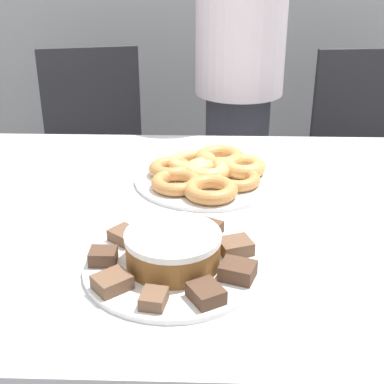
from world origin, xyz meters
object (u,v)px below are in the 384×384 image
(office_chair_left, at_px, (97,173))
(office_chair_right, at_px, (367,176))
(frosted_cake, at_px, (172,248))
(plate_cake, at_px, (172,266))
(plate_donuts, at_px, (207,179))
(person_standing, at_px, (239,70))

(office_chair_left, xyz_separation_m, office_chair_right, (1.08, 0.00, 0.00))
(office_chair_left, relative_size, frosted_cake, 5.31)
(plate_cake, height_order, plate_donuts, same)
(person_standing, height_order, office_chair_left, person_standing)
(office_chair_left, relative_size, plate_donuts, 2.55)
(office_chair_left, distance_m, plate_donuts, 0.93)
(plate_cake, height_order, frosted_cake, frosted_cake)
(office_chair_left, height_order, plate_cake, office_chair_left)
(plate_cake, xyz_separation_m, plate_donuts, (0.06, 0.40, 0.00))
(office_chair_left, xyz_separation_m, plate_cake, (0.38, -1.16, 0.31))
(person_standing, xyz_separation_m, plate_donuts, (-0.11, -0.61, -0.14))
(person_standing, height_order, plate_cake, person_standing)
(plate_cake, bearing_deg, office_chair_left, 108.31)
(office_chair_left, xyz_separation_m, plate_donuts, (0.44, -0.76, 0.31))
(office_chair_right, relative_size, plate_donuts, 2.55)
(plate_donuts, distance_m, frosted_cake, 0.40)
(plate_cake, bearing_deg, office_chair_right, 59.02)
(person_standing, distance_m, office_chair_right, 0.71)
(person_standing, bearing_deg, plate_donuts, -99.84)
(person_standing, bearing_deg, office_chair_right, 15.81)
(office_chair_right, distance_m, plate_donuts, 1.04)
(person_standing, relative_size, office_chair_left, 1.82)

